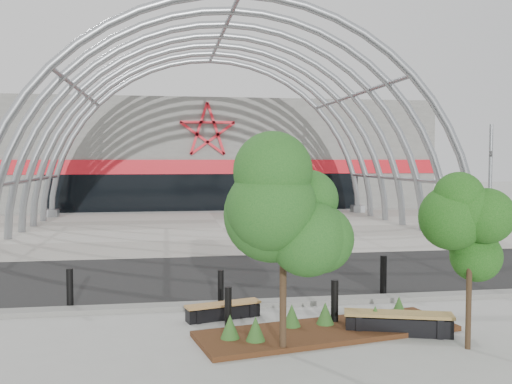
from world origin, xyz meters
name	(u,v)px	position (x,y,z in m)	size (l,w,h in m)	color
ground	(280,302)	(0.00, 0.00, 0.00)	(140.00, 140.00, 0.00)	#9C9C97
road	(258,274)	(0.00, 3.50, 0.01)	(140.00, 7.00, 0.02)	black
forecourt	(222,228)	(0.00, 15.50, 0.02)	(60.00, 17.00, 0.04)	#9B968C
kerb	(282,302)	(0.00, -0.25, 0.06)	(60.00, 0.50, 0.12)	slate
arena_building	(201,155)	(0.00, 33.45, 3.99)	(34.00, 15.24, 8.00)	slate
vault_canopy	(222,228)	(0.00, 15.50, 0.02)	(20.80, 15.80, 20.36)	#969A9F
planting_bed	(324,327)	(0.39, -2.71, 0.14)	(5.74, 2.76, 0.58)	#381A0D
signal_pole	(490,185)	(9.97, 6.95, 2.64)	(0.38, 0.70, 5.05)	gray
street_tree_0	(283,197)	(-0.69, -3.71, 2.95)	(1.80, 1.80, 4.11)	#332313
street_tree_1	(470,231)	(2.88, -4.07, 2.29)	(1.35, 1.35, 3.19)	black
bench_0	(223,311)	(-1.59, -1.28, 0.18)	(1.80, 0.85, 0.37)	black
bench_1	(398,324)	(1.91, -3.02, 0.23)	(2.27, 1.12, 0.47)	black
bollard_0	(70,289)	(-5.20, 0.10, 0.50)	(0.16, 0.16, 1.01)	black
bollard_1	(221,289)	(-1.55, -0.21, 0.46)	(0.15, 0.15, 0.92)	black
bollard_2	(228,309)	(-1.58, -2.24, 0.48)	(0.15, 0.15, 0.95)	black
bollard_3	(335,303)	(0.77, -2.21, 0.51)	(0.16, 0.16, 1.02)	black
bollard_4	(383,276)	(2.87, 0.27, 0.54)	(0.17, 0.17, 1.08)	black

